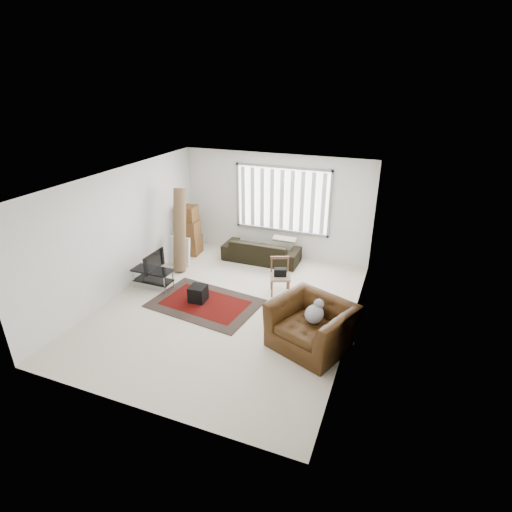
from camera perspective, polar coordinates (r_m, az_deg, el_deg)
The scene contains 11 objects.
room at distance 8.09m, azimuth -2.64°, elevation 5.05°, with size 6.00×6.02×2.71m.
persian_rug at distance 8.63m, azimuth -7.28°, elevation -6.70°, with size 2.38×1.74×0.02m.
tv_stand at distance 9.33m, azimuth -14.52°, elevation -2.57°, with size 0.91×0.41×0.46m.
tv at distance 9.19m, azimuth -14.74°, elevation -0.68°, with size 0.74×0.10×0.42m, color black.
subwoofer at distance 8.64m, azimuth -8.27°, elevation -5.32°, with size 0.34×0.34×0.34m, color black.
moving_boxes at distance 10.85m, azimuth -9.50°, elevation 3.41°, with size 0.58×0.54×1.33m.
white_flatpack at distance 10.33m, azimuth -10.93°, elevation 0.69°, with size 0.57×0.08×0.73m, color silver.
rolled_rug at distance 9.89m, azimuth -10.85°, elevation 3.66°, with size 0.30×0.30×2.01m, color brown.
sofa at distance 10.34m, azimuth 0.77°, elevation 1.28°, with size 1.98×0.86×0.76m, color black.
side_chair at distance 8.78m, azimuth 3.45°, elevation -2.66°, with size 0.56×0.56×0.81m.
armchair at distance 7.14m, azimuth 7.97°, elevation -9.37°, with size 1.66×1.56×0.98m.
Camera 1 is at (3.15, -6.47, 4.42)m, focal length 28.00 mm.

